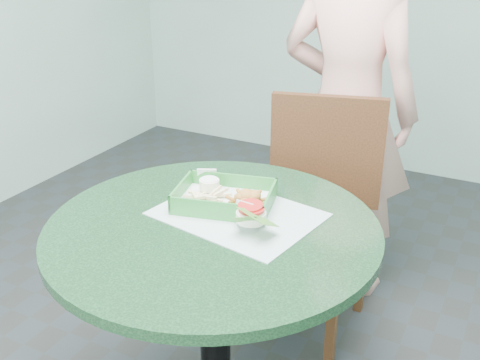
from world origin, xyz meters
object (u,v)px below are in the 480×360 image
at_px(diner_person, 348,94).
at_px(crab_sandwich, 241,208).
at_px(dining_chair, 314,200).
at_px(sauce_ramekin, 213,189).
at_px(cafe_table, 214,282).
at_px(food_basket, 225,206).

relative_size(diner_person, crab_sandwich, 16.68).
xyz_separation_m(dining_chair, sauce_ramekin, (-0.12, -0.59, 0.27)).
xyz_separation_m(dining_chair, crab_sandwich, (0.01, -0.66, 0.27)).
bearing_deg(diner_person, dining_chair, 90.46).
xyz_separation_m(cafe_table, sauce_ramekin, (-0.08, 0.15, 0.22)).
height_order(cafe_table, dining_chair, dining_chair).
relative_size(dining_chair, diner_person, 0.52).
height_order(cafe_table, food_basket, food_basket).
xyz_separation_m(diner_person, food_basket, (-0.08, -0.92, -0.12)).
bearing_deg(dining_chair, diner_person, 72.41).
height_order(cafe_table, crab_sandwich, crab_sandwich).
height_order(dining_chair, diner_person, diner_person).
xyz_separation_m(cafe_table, food_basket, (-0.03, 0.12, 0.19)).
bearing_deg(food_basket, crab_sandwich, -30.96).
bearing_deg(sauce_ramekin, cafe_table, -60.89).
height_order(diner_person, sauce_ramekin, diner_person).
xyz_separation_m(diner_person, sauce_ramekin, (-0.13, -0.89, -0.09)).
distance_m(diner_person, sauce_ramekin, 0.91).
bearing_deg(cafe_table, food_basket, 102.62).
distance_m(dining_chair, diner_person, 0.47).
xyz_separation_m(dining_chair, food_basket, (-0.06, -0.62, 0.23)).
xyz_separation_m(crab_sandwich, sauce_ramekin, (-0.13, 0.08, 0.00)).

